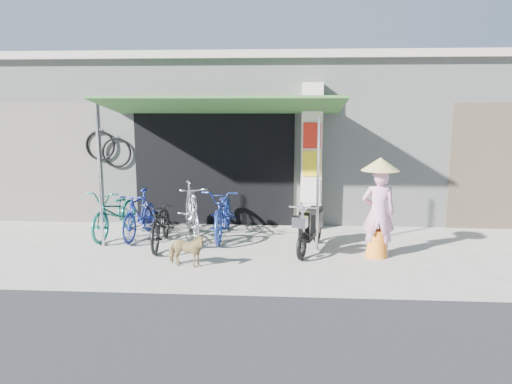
# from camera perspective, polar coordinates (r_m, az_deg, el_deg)

# --- Properties ---
(ground) EXTENTS (80.00, 80.00, 0.00)m
(ground) POSITION_cam_1_polar(r_m,az_deg,el_deg) (8.31, 0.92, -8.03)
(ground) COLOR #ABA79B
(ground) RESTS_ON ground
(bicycle_shop) EXTENTS (12.30, 5.30, 3.66)m
(bicycle_shop) POSITION_cam_1_polar(r_m,az_deg,el_deg) (13.01, 2.08, 6.75)
(bicycle_shop) COLOR #979C94
(bicycle_shop) RESTS_ON ground
(shop_pillar) EXTENTS (0.42, 0.44, 3.00)m
(shop_pillar) POSITION_cam_1_polar(r_m,az_deg,el_deg) (10.41, 6.33, 4.02)
(shop_pillar) COLOR beige
(shop_pillar) RESTS_ON ground
(awning) EXTENTS (4.60, 1.88, 2.72)m
(awning) POSITION_cam_1_polar(r_m,az_deg,el_deg) (9.61, -4.00, 9.63)
(awning) COLOR #2D5D29
(awning) RESTS_ON ground
(neighbour_left) EXTENTS (2.60, 0.06, 2.60)m
(neighbour_left) POSITION_cam_1_polar(r_m,az_deg,el_deg) (11.86, -23.29, 3.03)
(neighbour_left) COLOR #6B665B
(neighbour_left) RESTS_ON ground
(bike_teal) EXTENTS (0.85, 1.88, 0.96)m
(bike_teal) POSITION_cam_1_polar(r_m,az_deg,el_deg) (10.20, -15.76, -2.23)
(bike_teal) COLOR #166353
(bike_teal) RESTS_ON ground
(bike_blue) EXTENTS (0.61, 1.60, 0.94)m
(bike_blue) POSITION_cam_1_polar(r_m,az_deg,el_deg) (9.92, -13.17, -2.51)
(bike_blue) COLOR navy
(bike_blue) RESTS_ON ground
(bike_black) EXTENTS (0.70, 1.69, 0.87)m
(bike_black) POSITION_cam_1_polar(r_m,az_deg,el_deg) (9.27, -10.78, -3.51)
(bike_black) COLOR black
(bike_black) RESTS_ON ground
(bike_silver) EXTENTS (1.07, 1.90, 1.10)m
(bike_silver) POSITION_cam_1_polar(r_m,az_deg,el_deg) (9.70, -7.37, -2.11)
(bike_silver) COLOR #A1A1A5
(bike_silver) RESTS_ON ground
(bike_navy) EXTENTS (0.66, 1.90, 1.00)m
(bike_navy) POSITION_cam_1_polar(r_m,az_deg,el_deg) (9.72, -3.72, -2.33)
(bike_navy) COLOR navy
(bike_navy) RESTS_ON ground
(street_dog) EXTENTS (0.69, 0.40, 0.55)m
(street_dog) POSITION_cam_1_polar(r_m,az_deg,el_deg) (8.08, -8.00, -6.62)
(street_dog) COLOR tan
(street_dog) RESTS_ON ground
(moped) EXTENTS (0.64, 1.57, 0.91)m
(moped) POSITION_cam_1_polar(r_m,az_deg,el_deg) (8.91, 6.25, -4.07)
(moped) COLOR black
(moped) RESTS_ON ground
(nun) EXTENTS (0.64, 0.64, 1.70)m
(nun) POSITION_cam_1_polar(r_m,az_deg,el_deg) (8.65, 13.84, -1.79)
(nun) COLOR pink
(nun) RESTS_ON ground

